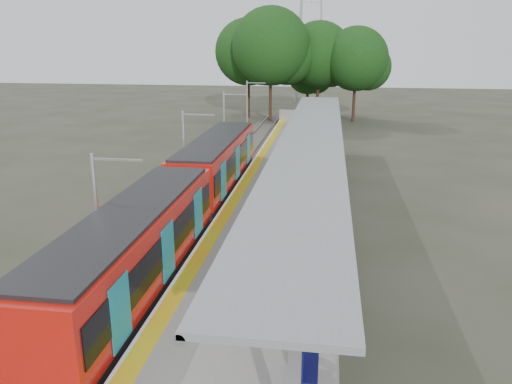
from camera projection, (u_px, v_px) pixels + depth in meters
trackbed at (217, 191)px, 32.24m from camera, size 3.00×70.00×0.24m
platform at (287, 189)px, 31.51m from camera, size 6.00×50.00×1.00m
tactile_strip at (247, 179)px, 31.71m from camera, size 0.60×50.00×0.02m
end_fence at (306, 115)px, 54.81m from camera, size 6.00×0.10×1.20m
train at (186, 195)px, 25.00m from camera, size 2.74×27.60×3.62m
canopy at (312, 143)px, 26.60m from camera, size 3.27×38.00×3.66m
tree_cluster at (294, 54)px, 59.96m from camera, size 21.07×14.59×13.36m
catenary_masts at (186, 151)px, 30.72m from camera, size 2.08×48.16×5.40m
bench_near at (307, 363)px, 12.80m from camera, size 0.43×1.41×0.96m
bench_mid at (329, 165)px, 33.18m from camera, size 0.45×1.41×0.96m
bench_far at (326, 166)px, 32.78m from camera, size 0.65×1.66×1.11m
info_pillar_near at (306, 269)px, 17.60m from camera, size 0.37×0.37×1.65m
info_pillar_far at (310, 176)px, 29.80m from camera, size 0.35×0.35×1.57m
litter_bin at (308, 247)px, 20.24m from camera, size 0.53×0.53×0.83m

